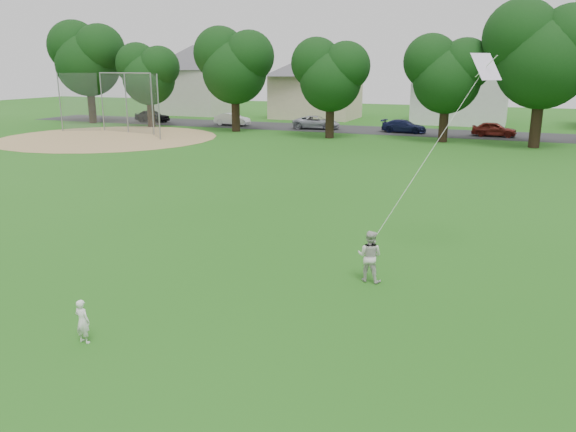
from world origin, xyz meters
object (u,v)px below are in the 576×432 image
at_px(older_boy, 370,256).
at_px(baseball_backstop, 121,104).
at_px(toddler, 82,321).
at_px(kite, 429,154).

bearing_deg(older_boy, baseball_backstop, -38.02).
height_order(toddler, kite, kite).
bearing_deg(older_boy, toddler, 55.04).
bearing_deg(toddler, older_boy, -125.81).
relative_size(older_boy, kite, 0.24).
relative_size(toddler, kite, 0.16).
height_order(older_boy, baseball_backstop, baseball_backstop).
bearing_deg(older_boy, kite, -125.42).
bearing_deg(kite, toddler, -129.65).
bearing_deg(toddler, baseball_backstop, -49.55).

